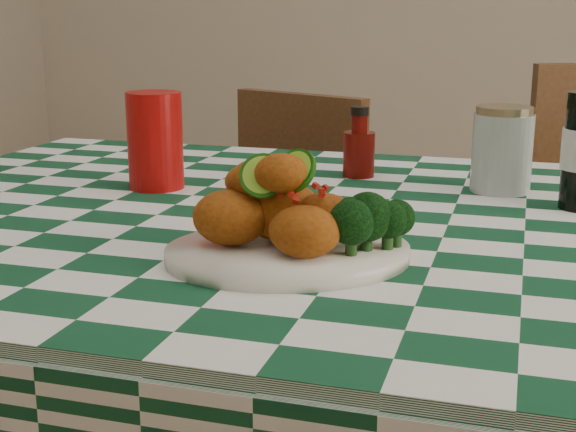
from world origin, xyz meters
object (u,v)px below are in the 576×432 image
(ketchup_bottle, at_px, (359,142))
(mason_jar, at_px, (502,149))
(fried_chicken_pile, at_px, (284,201))
(plate, at_px, (288,254))
(wooden_chair_left, at_px, (254,276))
(red_tumbler, at_px, (155,141))

(ketchup_bottle, xyz_separation_m, mason_jar, (0.25, -0.05, 0.01))
(fried_chicken_pile, relative_size, mason_jar, 1.24)
(plate, relative_size, fried_chicken_pile, 1.69)
(mason_jar, bearing_deg, wooden_chair_left, 142.30)
(plate, distance_m, red_tumbler, 0.46)
(wooden_chair_left, bearing_deg, mason_jar, -14.47)
(plate, relative_size, red_tumbler, 1.83)
(fried_chicken_pile, distance_m, wooden_chair_left, 1.06)
(plate, height_order, wooden_chair_left, wooden_chair_left)
(plate, height_order, red_tumbler, red_tumbler)
(fried_chicken_pile, relative_size, ketchup_bottle, 1.38)
(red_tumbler, distance_m, wooden_chair_left, 0.73)
(red_tumbler, height_order, ketchup_bottle, red_tumbler)
(plate, bearing_deg, red_tumbler, 135.43)
(plate, bearing_deg, fried_chicken_pile, 180.00)
(red_tumbler, bearing_deg, mason_jar, 14.12)
(mason_jar, xyz_separation_m, wooden_chair_left, (-0.59, 0.45, -0.42))
(wooden_chair_left, bearing_deg, fried_chicken_pile, -45.38)
(ketchup_bottle, height_order, wooden_chair_left, ketchup_bottle)
(red_tumbler, xyz_separation_m, mason_jar, (0.55, 0.14, -0.01))
(fried_chicken_pile, height_order, wooden_chair_left, fried_chicken_pile)
(plate, relative_size, ketchup_bottle, 2.34)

